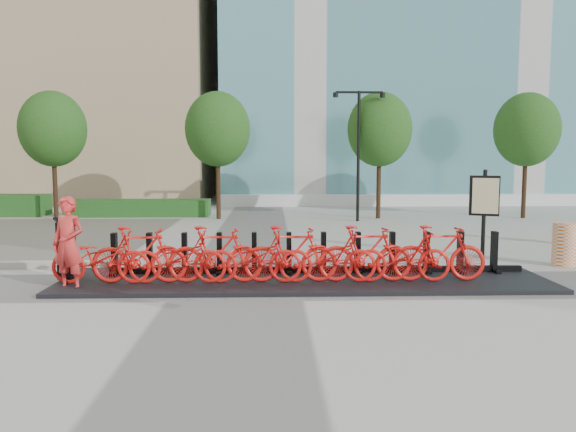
{
  "coord_description": "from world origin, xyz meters",
  "views": [
    {
      "loc": [
        0.64,
        -10.66,
        2.47
      ],
      "look_at": [
        1.0,
        1.5,
        1.2
      ],
      "focal_mm": 35.0,
      "sensor_mm": 36.0,
      "label": 1
    }
  ],
  "objects_px": {
    "construction_barrel": "(564,244)",
    "map_sign": "(484,200)",
    "kiosk": "(66,249)",
    "bike_0": "(101,258)",
    "worker_red": "(68,244)"
  },
  "relations": [
    {
      "from": "construction_barrel",
      "to": "map_sign",
      "type": "relative_size",
      "value": 0.46
    },
    {
      "from": "kiosk",
      "to": "construction_barrel",
      "type": "xyz_separation_m",
      "value": [
        10.74,
        1.42,
        -0.18
      ]
    },
    {
      "from": "kiosk",
      "to": "bike_0",
      "type": "bearing_deg",
      "value": -35.46
    },
    {
      "from": "bike_0",
      "to": "worker_red",
      "type": "bearing_deg",
      "value": 116.04
    },
    {
      "from": "bike_0",
      "to": "kiosk",
      "type": "bearing_deg",
      "value": 61.03
    },
    {
      "from": "construction_barrel",
      "to": "map_sign",
      "type": "bearing_deg",
      "value": 142.08
    },
    {
      "from": "construction_barrel",
      "to": "map_sign",
      "type": "height_order",
      "value": "map_sign"
    },
    {
      "from": "worker_red",
      "to": "map_sign",
      "type": "bearing_deg",
      "value": 39.21
    },
    {
      "from": "worker_red",
      "to": "map_sign",
      "type": "relative_size",
      "value": 0.81
    },
    {
      "from": "kiosk",
      "to": "construction_barrel",
      "type": "height_order",
      "value": "kiosk"
    },
    {
      "from": "bike_0",
      "to": "kiosk",
      "type": "distance_m",
      "value": 0.94
    },
    {
      "from": "bike_0",
      "to": "kiosk",
      "type": "xyz_separation_m",
      "value": [
        -0.82,
        0.45,
        0.1
      ]
    },
    {
      "from": "bike_0",
      "to": "construction_barrel",
      "type": "xyz_separation_m",
      "value": [
        9.93,
        1.87,
        -0.07
      ]
    },
    {
      "from": "kiosk",
      "to": "worker_red",
      "type": "relative_size",
      "value": 0.71
    },
    {
      "from": "worker_red",
      "to": "construction_barrel",
      "type": "distance_m",
      "value": 10.66
    }
  ]
}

